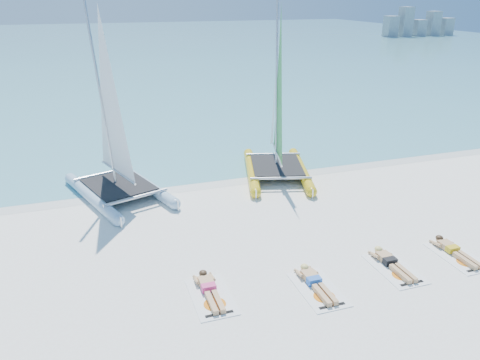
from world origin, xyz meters
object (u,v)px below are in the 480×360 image
(towel_a, at_px, (211,296))
(towel_d, at_px, (458,256))
(sunbather_d, at_px, (454,250))
(towel_b, at_px, (318,289))
(catamaran_blue, at_px, (113,140))
(sunbather_b, at_px, (315,282))
(catamaran_yellow, at_px, (277,120))
(sunbather_a, at_px, (209,289))
(sunbather_c, at_px, (391,262))
(towel_c, at_px, (394,269))

(towel_a, distance_m, towel_d, 7.37)
(sunbather_d, bearing_deg, towel_d, -90.00)
(towel_b, bearing_deg, catamaran_blue, 118.66)
(towel_a, bearing_deg, sunbather_b, -8.12)
(catamaran_yellow, height_order, sunbather_d, catamaran_yellow)
(towel_a, relative_size, towel_d, 1.00)
(sunbather_b, xyz_separation_m, towel_d, (4.64, -0.02, -0.11))
(sunbather_b, bearing_deg, sunbather_d, 2.09)
(towel_a, distance_m, sunbather_d, 7.36)
(sunbather_a, height_order, towel_d, sunbather_a)
(towel_b, bearing_deg, catamaran_yellow, 74.76)
(sunbather_c, height_order, towel_d, sunbather_c)
(towel_c, relative_size, sunbather_c, 1.07)
(sunbather_a, bearing_deg, sunbather_c, -4.31)
(catamaran_yellow, relative_size, towel_d, 3.90)
(towel_b, distance_m, sunbather_d, 4.65)
(catamaran_blue, bearing_deg, towel_b, -80.02)
(sunbather_b, bearing_deg, catamaran_yellow, 74.43)
(towel_c, xyz_separation_m, towel_d, (2.16, -0.02, 0.00))
(towel_a, relative_size, towel_c, 1.00)
(sunbather_b, relative_size, sunbather_c, 1.00)
(towel_c, bearing_deg, catamaran_yellow, 91.14)
(sunbather_b, height_order, towel_c, sunbather_b)
(towel_c, bearing_deg, towel_b, -175.65)
(sunbather_c, distance_m, sunbather_d, 2.16)
(catamaran_blue, relative_size, sunbather_a, 4.21)
(catamaran_blue, height_order, towel_d, catamaran_blue)
(catamaran_blue, xyz_separation_m, towel_b, (4.37, -7.99, -2.16))
(catamaran_yellow, relative_size, sunbather_d, 4.18)
(sunbather_a, height_order, sunbather_c, same)
(towel_a, bearing_deg, towel_b, -12.04)
(catamaran_yellow, bearing_deg, towel_d, -58.29)
(sunbather_b, bearing_deg, sunbather_a, 167.96)
(towel_c, bearing_deg, towel_d, -0.51)
(catamaran_yellow, bearing_deg, sunbather_b, -89.49)
(sunbather_a, bearing_deg, towel_b, -15.85)
(sunbather_b, distance_m, sunbather_d, 4.64)
(towel_a, height_order, towel_b, same)
(sunbather_c, relative_size, sunbather_d, 1.00)
(towel_d, distance_m, sunbather_d, 0.22)
(towel_a, height_order, sunbather_d, sunbather_d)
(towel_b, height_order, towel_d, same)
(towel_b, bearing_deg, sunbather_b, 90.00)
(towel_a, xyz_separation_m, towel_d, (7.36, -0.41, 0.00))
(towel_b, bearing_deg, towel_d, 2.09)
(towel_b, relative_size, towel_c, 1.00)
(towel_a, height_order, towel_c, same)
(towel_a, bearing_deg, sunbather_a, 90.00)
(sunbather_b, relative_size, towel_d, 0.93)
(catamaran_blue, height_order, sunbather_a, catamaran_blue)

